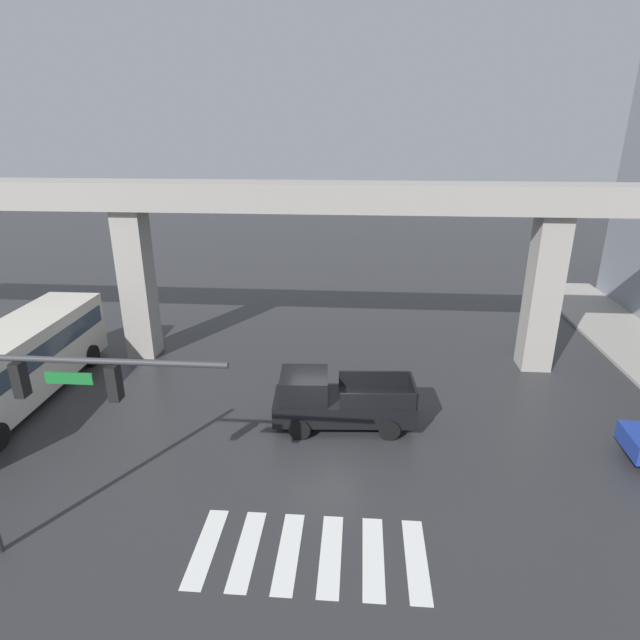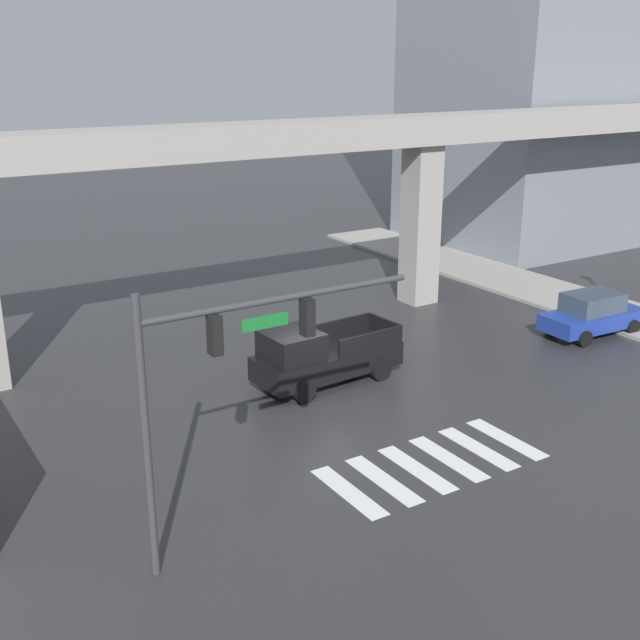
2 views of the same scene
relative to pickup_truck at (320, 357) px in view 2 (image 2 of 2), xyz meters
name	(u,v)px [view 2 (image 2 of 2)]	position (x,y,z in m)	size (l,w,h in m)	color
ground_plane	(322,393)	(-0.36, -0.68, -0.99)	(120.00, 120.00, 0.00)	#2D2D30
crosswalk_stripes	(432,464)	(-0.36, -6.28, -0.98)	(6.05, 2.80, 0.01)	silver
elevated_overpass	(228,157)	(-0.36, 5.75, 6.03)	(59.31, 2.01, 8.19)	#9E9991
sidewalk_east	(584,304)	(14.70, 1.32, -0.91)	(4.00, 36.00, 0.15)	#9E9991
pickup_truck	(320,357)	(0.00, 0.00, 0.00)	(5.21, 2.33, 2.08)	black
sedan_blue	(593,314)	(11.79, -1.47, -0.14)	(4.38, 2.13, 1.72)	#1E3899
traffic_signal_mast	(221,366)	(-6.74, -6.83, 3.40)	(6.49, 0.32, 6.20)	#38383D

